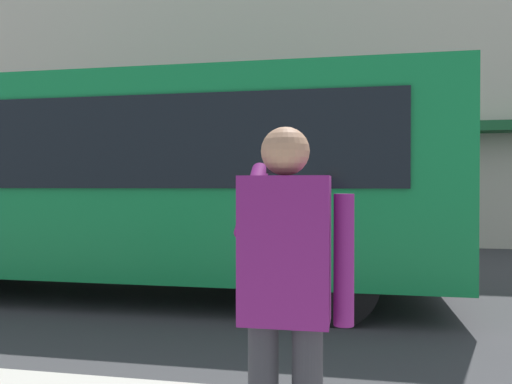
{
  "coord_description": "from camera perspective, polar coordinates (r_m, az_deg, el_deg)",
  "views": [
    {
      "loc": [
        -0.35,
        6.98,
        1.59
      ],
      "look_at": [
        0.97,
        -0.03,
        1.49
      ],
      "focal_mm": 35.23,
      "sensor_mm": 36.0,
      "label": 1
    }
  ],
  "objects": [
    {
      "name": "ground_plane",
      "position": [
        7.16,
        7.77,
        -12.03
      ],
      "size": [
        60.0,
        60.0,
        0.0
      ],
      "primitive_type": "plane",
      "color": "#38383A"
    },
    {
      "name": "building_facade_far",
      "position": [
        14.46,
        9.33,
        18.49
      ],
      "size": [
        28.0,
        1.55,
        12.0
      ],
      "color": "beige",
      "rests_on": "ground_plane"
    },
    {
      "name": "red_bus",
      "position": [
        7.54,
        -14.37,
        1.49
      ],
      "size": [
        9.05,
        2.54,
        3.08
      ],
      "color": "#0F7238",
      "rests_on": "ground_plane"
    },
    {
      "name": "pedestrian_photographer",
      "position": [
        2.3,
        3.45,
        -10.41
      ],
      "size": [
        0.53,
        0.52,
        1.7
      ],
      "color": "#2D2D33",
      "rests_on": "sidewalk_curb"
    }
  ]
}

